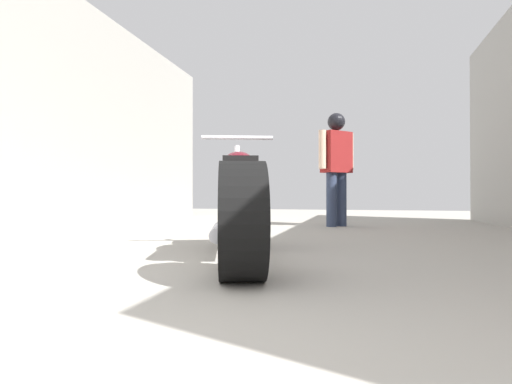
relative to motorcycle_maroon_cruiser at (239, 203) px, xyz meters
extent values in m
plane|color=#A8A399|center=(0.07, 1.61, -0.41)|extent=(18.31, 18.31, 0.00)
cube|color=#A3A099|center=(-2.84, 1.61, 1.17)|extent=(0.08, 8.39, 3.15)
cylinder|color=black|center=(-0.23, 0.74, -0.08)|extent=(0.43, 0.70, 0.65)
cylinder|color=silver|center=(-0.23, 0.74, -0.08)|extent=(0.32, 0.31, 0.25)
cylinder|color=black|center=(0.21, -0.67, -0.08)|extent=(0.43, 0.70, 0.65)
cylinder|color=silver|center=(0.21, -0.67, -0.08)|extent=(0.32, 0.31, 0.25)
cube|color=silver|center=(-0.01, 0.04, 0.10)|extent=(0.43, 0.70, 0.29)
ellipsoid|color=#5B0F19|center=(-0.08, 0.25, 0.28)|extent=(0.41, 0.59, 0.22)
cube|color=black|center=(0.05, -0.14, 0.25)|extent=(0.36, 0.53, 0.10)
ellipsoid|color=#5B0F19|center=(0.20, -0.62, 0.12)|extent=(0.39, 0.51, 0.24)
cylinder|color=silver|center=(-0.22, 0.70, 0.22)|extent=(0.13, 0.26, 0.59)
cylinder|color=silver|center=(-0.21, 0.67, 0.57)|extent=(0.61, 0.23, 0.04)
cylinder|color=silver|center=(-0.05, -0.30, -0.18)|extent=(0.26, 0.56, 0.09)
cylinder|color=#2D3851|center=(0.45, 3.37, 0.00)|extent=(0.22, 0.22, 0.81)
cylinder|color=#2D3851|center=(0.59, 3.52, 0.00)|extent=(0.22, 0.22, 0.81)
cube|color=maroon|center=(0.52, 3.44, 0.71)|extent=(0.48, 0.49, 0.62)
cylinder|color=beige|center=(0.33, 3.24, 0.74)|extent=(0.16, 0.16, 0.57)
cylinder|color=beige|center=(0.71, 3.65, 0.74)|extent=(0.16, 0.16, 0.57)
sphere|color=black|center=(0.52, 3.44, 1.15)|extent=(0.22, 0.22, 0.22)
sphere|color=black|center=(0.52, 3.44, 1.17)|extent=(0.26, 0.26, 0.26)
camera|label=1|loc=(0.82, -2.79, 0.05)|focal=28.55mm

